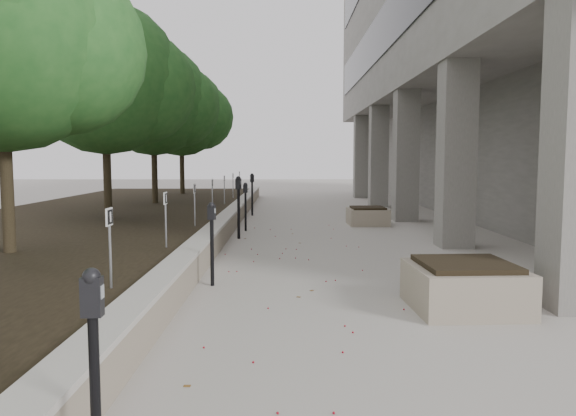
{
  "coord_description": "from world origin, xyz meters",
  "views": [
    {
      "loc": [
        -0.28,
        -5.89,
        1.93
      ],
      "look_at": [
        -0.24,
        5.58,
        0.89
      ],
      "focal_mm": 34.24,
      "sensor_mm": 36.0,
      "label": 1
    }
  ],
  "objects_px": {
    "parking_meter_3": "(246,207)",
    "crabapple_tree_2": "(2,84)",
    "parking_meter_5": "(252,194)",
    "planter_front": "(465,285)",
    "planter_back": "(368,216)",
    "parking_meter_4": "(239,207)",
    "parking_meter_2": "(212,244)",
    "crabapple_tree_3": "(105,111)",
    "crabapple_tree_4": "(154,123)",
    "crabapple_tree_5": "(181,131)",
    "parking_meter_1": "(95,383)"
  },
  "relations": [
    {
      "from": "parking_meter_3",
      "to": "crabapple_tree_2",
      "type": "bearing_deg",
      "value": -114.7
    },
    {
      "from": "parking_meter_5",
      "to": "planter_front",
      "type": "height_order",
      "value": "parking_meter_5"
    },
    {
      "from": "planter_back",
      "to": "parking_meter_4",
      "type": "bearing_deg",
      "value": -141.71
    },
    {
      "from": "parking_meter_2",
      "to": "planter_back",
      "type": "xyz_separation_m",
      "value": [
        3.5,
        7.67,
        -0.38
      ]
    },
    {
      "from": "crabapple_tree_3",
      "to": "crabapple_tree_4",
      "type": "height_order",
      "value": "same"
    },
    {
      "from": "crabapple_tree_2",
      "to": "crabapple_tree_5",
      "type": "relative_size",
      "value": 1.0
    },
    {
      "from": "parking_meter_2",
      "to": "parking_meter_3",
      "type": "height_order",
      "value": "parking_meter_3"
    },
    {
      "from": "crabapple_tree_5",
      "to": "planter_front",
      "type": "height_order",
      "value": "crabapple_tree_5"
    },
    {
      "from": "crabapple_tree_5",
      "to": "crabapple_tree_4",
      "type": "bearing_deg",
      "value": -90.0
    },
    {
      "from": "crabapple_tree_5",
      "to": "parking_meter_2",
      "type": "distance_m",
      "value": 16.23
    },
    {
      "from": "crabapple_tree_2",
      "to": "parking_meter_2",
      "type": "relative_size",
      "value": 4.25
    },
    {
      "from": "crabapple_tree_4",
      "to": "parking_meter_4",
      "type": "xyz_separation_m",
      "value": [
        3.38,
        -5.78,
        -2.36
      ]
    },
    {
      "from": "parking_meter_5",
      "to": "planter_front",
      "type": "distance_m",
      "value": 12.09
    },
    {
      "from": "parking_meter_2",
      "to": "parking_meter_5",
      "type": "xyz_separation_m",
      "value": [
        -0.02,
        10.25,
        0.08
      ]
    },
    {
      "from": "crabapple_tree_4",
      "to": "parking_meter_5",
      "type": "distance_m",
      "value": 4.17
    },
    {
      "from": "parking_meter_5",
      "to": "parking_meter_3",
      "type": "bearing_deg",
      "value": -109.46
    },
    {
      "from": "parking_meter_2",
      "to": "parking_meter_4",
      "type": "height_order",
      "value": "parking_meter_4"
    },
    {
      "from": "crabapple_tree_5",
      "to": "planter_front",
      "type": "distance_m",
      "value": 18.53
    },
    {
      "from": "crabapple_tree_2",
      "to": "parking_meter_3",
      "type": "height_order",
      "value": "crabapple_tree_2"
    },
    {
      "from": "crabapple_tree_3",
      "to": "crabapple_tree_5",
      "type": "height_order",
      "value": "same"
    },
    {
      "from": "crabapple_tree_3",
      "to": "planter_back",
      "type": "distance_m",
      "value": 7.73
    },
    {
      "from": "crabapple_tree_5",
      "to": "parking_meter_5",
      "type": "height_order",
      "value": "crabapple_tree_5"
    },
    {
      "from": "crabapple_tree_4",
      "to": "planter_back",
      "type": "bearing_deg",
      "value": -23.52
    },
    {
      "from": "crabapple_tree_2",
      "to": "crabapple_tree_4",
      "type": "height_order",
      "value": "same"
    },
    {
      "from": "planter_front",
      "to": "crabapple_tree_3",
      "type": "bearing_deg",
      "value": 134.22
    },
    {
      "from": "parking_meter_2",
      "to": "planter_front",
      "type": "height_order",
      "value": "parking_meter_2"
    },
    {
      "from": "crabapple_tree_2",
      "to": "crabapple_tree_3",
      "type": "distance_m",
      "value": 5.0
    },
    {
      "from": "crabapple_tree_3",
      "to": "parking_meter_4",
      "type": "bearing_deg",
      "value": -13.04
    },
    {
      "from": "parking_meter_1",
      "to": "parking_meter_5",
      "type": "relative_size",
      "value": 0.93
    },
    {
      "from": "planter_back",
      "to": "crabapple_tree_2",
      "type": "bearing_deg",
      "value": -134.62
    },
    {
      "from": "crabapple_tree_3",
      "to": "crabapple_tree_2",
      "type": "bearing_deg",
      "value": -90.0
    },
    {
      "from": "crabapple_tree_2",
      "to": "crabapple_tree_5",
      "type": "distance_m",
      "value": 15.0
    },
    {
      "from": "crabapple_tree_4",
      "to": "crabapple_tree_2",
      "type": "bearing_deg",
      "value": -90.0
    },
    {
      "from": "parking_meter_2",
      "to": "planter_back",
      "type": "relative_size",
      "value": 1.14
    },
    {
      "from": "crabapple_tree_4",
      "to": "crabapple_tree_5",
      "type": "height_order",
      "value": "same"
    },
    {
      "from": "parking_meter_5",
      "to": "parking_meter_1",
      "type": "bearing_deg",
      "value": -110.21
    },
    {
      "from": "parking_meter_3",
      "to": "parking_meter_2",
      "type": "bearing_deg",
      "value": -83.67
    },
    {
      "from": "crabapple_tree_5",
      "to": "parking_meter_1",
      "type": "relative_size",
      "value": 4.09
    },
    {
      "from": "parking_meter_4",
      "to": "planter_front",
      "type": "distance_m",
      "value": 7.11
    },
    {
      "from": "crabapple_tree_4",
      "to": "crabapple_tree_5",
      "type": "relative_size",
      "value": 1.0
    },
    {
      "from": "crabapple_tree_5",
      "to": "parking_meter_3",
      "type": "height_order",
      "value": "crabapple_tree_5"
    },
    {
      "from": "crabapple_tree_4",
      "to": "parking_meter_1",
      "type": "relative_size",
      "value": 4.09
    },
    {
      "from": "crabapple_tree_2",
      "to": "parking_meter_2",
      "type": "bearing_deg",
      "value": -11.15
    },
    {
      "from": "crabapple_tree_4",
      "to": "parking_meter_3",
      "type": "xyz_separation_m",
      "value": [
        3.44,
        -4.36,
        -2.47
      ]
    },
    {
      "from": "parking_meter_4",
      "to": "planter_back",
      "type": "distance_m",
      "value": 4.51
    },
    {
      "from": "parking_meter_4",
      "to": "parking_meter_1",
      "type": "bearing_deg",
      "value": -76.55
    },
    {
      "from": "crabapple_tree_2",
      "to": "planter_front",
      "type": "xyz_separation_m",
      "value": [
        6.81,
        -2.0,
        -2.81
      ]
    },
    {
      "from": "crabapple_tree_4",
      "to": "planter_front",
      "type": "height_order",
      "value": "crabapple_tree_4"
    },
    {
      "from": "crabapple_tree_4",
      "to": "parking_meter_3",
      "type": "relative_size",
      "value": 4.2
    },
    {
      "from": "crabapple_tree_4",
      "to": "parking_meter_1",
      "type": "height_order",
      "value": "crabapple_tree_4"
    }
  ]
}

